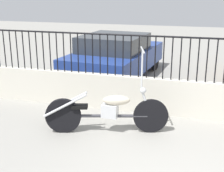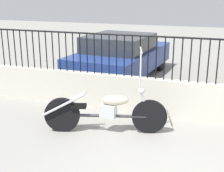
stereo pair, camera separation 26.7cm
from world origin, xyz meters
name	(u,v)px [view 1 (the left image)]	position (x,y,z in m)	size (l,w,h in m)	color
low_wall	(191,99)	(0.00, 2.55, 0.38)	(9.92, 0.18, 0.75)	beige
fence_railing	(194,53)	(0.00, 2.55, 1.31)	(9.92, 0.04, 0.87)	black
motorcycle_dark_grey	(102,111)	(-1.47, 1.37, 0.41)	(2.16, 0.82, 1.53)	black
car_blue	(116,55)	(-2.29, 5.13, 0.64)	(2.21, 4.06, 1.26)	black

